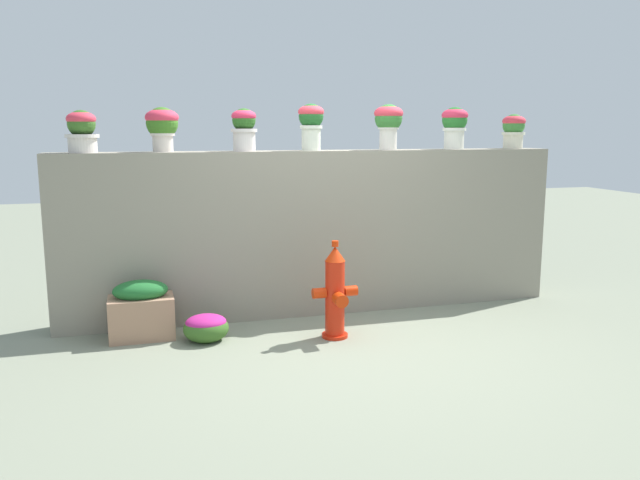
{
  "coord_description": "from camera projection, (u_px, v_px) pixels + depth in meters",
  "views": [
    {
      "loc": [
        -1.7,
        -4.89,
        1.81
      ],
      "look_at": [
        -0.02,
        0.88,
        0.76
      ],
      "focal_mm": 35.7,
      "sensor_mm": 36.0,
      "label": 1
    }
  ],
  "objects": [
    {
      "name": "potted_plant_4",
      "position": [
        388.0,
        120.0,
        6.29
      ],
      "size": [
        0.29,
        0.29,
        0.45
      ],
      "color": "silver",
      "rests_on": "stone_wall"
    },
    {
      "name": "potted_plant_5",
      "position": [
        455.0,
        123.0,
        6.53
      ],
      "size": [
        0.27,
        0.27,
        0.43
      ],
      "color": "silver",
      "rests_on": "stone_wall"
    },
    {
      "name": "fire_hydrant",
      "position": [
        335.0,
        294.0,
        5.52
      ],
      "size": [
        0.4,
        0.33,
        0.86
      ],
      "color": "red",
      "rests_on": "ground"
    },
    {
      "name": "planter_box",
      "position": [
        141.0,
        311.0,
        5.53
      ],
      "size": [
        0.55,
        0.34,
        0.52
      ],
      "color": "#A2785D",
      "rests_on": "ground"
    },
    {
      "name": "potted_plant_3",
      "position": [
        311.0,
        121.0,
        6.07
      ],
      "size": [
        0.25,
        0.25,
        0.44
      ],
      "color": "silver",
      "rests_on": "stone_wall"
    },
    {
      "name": "stone_wall",
      "position": [
        317.0,
        232.0,
        6.28
      ],
      "size": [
        4.95,
        0.36,
        1.6
      ],
      "primitive_type": "cube",
      "color": "gray",
      "rests_on": "ground"
    },
    {
      "name": "flower_bush_left",
      "position": [
        206.0,
        327.0,
        5.48
      ],
      "size": [
        0.39,
        0.35,
        0.24
      ],
      "color": "#376123",
      "rests_on": "ground"
    },
    {
      "name": "potted_plant_0",
      "position": [
        82.0,
        129.0,
        5.51
      ],
      "size": [
        0.29,
        0.29,
        0.37
      ],
      "color": "silver",
      "rests_on": "stone_wall"
    },
    {
      "name": "ground_plane",
      "position": [
        351.0,
        345.0,
        5.4
      ],
      "size": [
        24.0,
        24.0,
        0.0
      ],
      "primitive_type": "plane",
      "color": "gray"
    },
    {
      "name": "potted_plant_2",
      "position": [
        244.0,
        126.0,
        5.9
      ],
      "size": [
        0.24,
        0.24,
        0.39
      ],
      "color": "silver",
      "rests_on": "stone_wall"
    },
    {
      "name": "potted_plant_1",
      "position": [
        162.0,
        124.0,
        5.73
      ],
      "size": [
        0.3,
        0.3,
        0.4
      ],
      "color": "beige",
      "rests_on": "stone_wall"
    },
    {
      "name": "potted_plant_6",
      "position": [
        514.0,
        128.0,
        6.74
      ],
      "size": [
        0.24,
        0.24,
        0.36
      ],
      "color": "beige",
      "rests_on": "stone_wall"
    }
  ]
}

